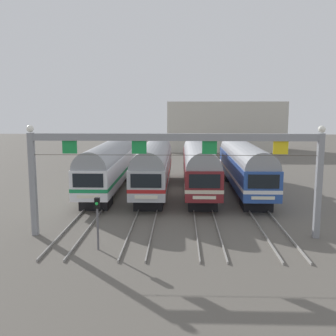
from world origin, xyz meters
TOP-DOWN VIEW (x-y plane):
  - ground_plane at (0.00, 0.00)m, footprint 160.00×160.00m
  - track_bed at (-0.00, 17.00)m, footprint 14.37×70.00m
  - commuter_train_white at (-6.43, -0.01)m, footprint 2.88×18.06m
  - commuter_train_stainless at (-2.14, -0.00)m, footprint 2.88×18.06m
  - commuter_train_maroon at (2.14, -0.00)m, footprint 2.88×18.06m
  - commuter_train_blue at (6.43, -0.00)m, footprint 2.88×18.06m
  - catenary_gantry at (0.00, -13.50)m, footprint 18.11×0.44m
  - yard_signal_mast at (-4.29, -16.04)m, footprint 0.28×0.35m
  - maintenance_building at (8.47, 37.25)m, footprint 20.94×10.00m

SIDE VIEW (x-z plane):
  - ground_plane at x=0.00m, z-range 0.00..0.00m
  - track_bed at x=0.00m, z-range 0.00..0.15m
  - yard_signal_mast at x=-4.29m, z-range 0.61..3.69m
  - commuter_train_white at x=-6.43m, z-range 0.30..5.07m
  - commuter_train_stainless at x=-2.14m, z-range 0.16..5.21m
  - commuter_train_maroon at x=2.14m, z-range 0.16..5.21m
  - commuter_train_blue at x=6.43m, z-range 0.16..5.21m
  - maintenance_building at x=8.47m, z-range 0.00..8.92m
  - catenary_gantry at x=0.00m, z-range 1.65..8.62m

